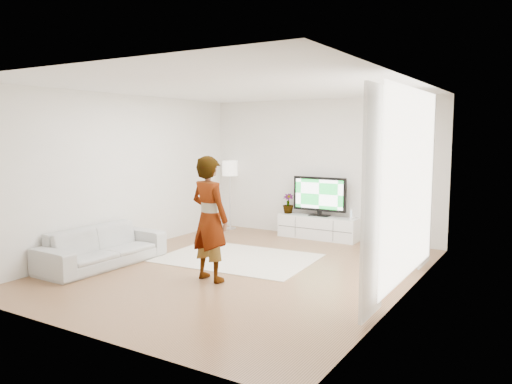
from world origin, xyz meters
The scene contains 17 objects.
floor centered at (0.00, 0.00, 0.00)m, with size 6.00×6.00×0.00m, color #A16F49.
ceiling centered at (0.00, 0.00, 2.80)m, with size 6.00×6.00×0.00m, color white.
wall_left centered at (-2.50, 0.00, 1.40)m, with size 0.02×6.00×2.80m, color silver.
wall_right centered at (2.50, 0.00, 1.40)m, with size 0.02×6.00×2.80m, color silver.
wall_back centered at (0.00, 3.00, 1.40)m, with size 5.00×0.02×2.80m, color silver.
wall_front centered at (0.00, -3.00, 1.40)m, with size 5.00×0.02×2.80m, color silver.
window centered at (2.48, 0.30, 1.45)m, with size 0.01×2.60×2.50m, color white.
curtain_near centered at (2.40, -1.00, 1.35)m, with size 0.04×0.70×2.60m, color white.
curtain_far centered at (2.40, 1.60, 1.35)m, with size 0.04×0.70×2.60m, color white.
media_console centered at (0.07, 2.76, 0.23)m, with size 1.64×0.46×0.46m.
television centered at (0.07, 2.79, 0.89)m, with size 1.13×0.22×0.79m.
game_console centered at (0.78, 2.76, 0.56)m, with size 0.05×0.15×0.20m.
potted_plant centered at (-0.63, 2.77, 0.66)m, with size 0.23×0.23×0.41m, color #3F7238.
rug centered at (-0.43, 0.56, 0.01)m, with size 2.51×1.81×0.01m, color silver.
player centered at (-0.07, -0.72, 0.91)m, with size 0.65×0.43×1.79m, color #334772.
sofa centered at (-2.05, -0.94, 0.31)m, with size 2.10×0.82×0.61m, color #B1B0AC.
floor_lamp centered at (-2.04, 2.70, 1.28)m, with size 0.34×0.34×1.52m.
Camera 1 is at (4.13, -6.36, 2.11)m, focal length 35.00 mm.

